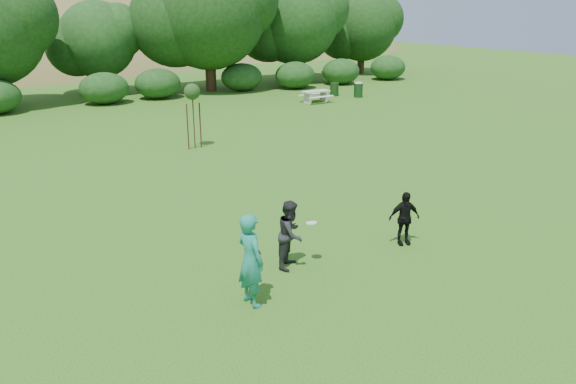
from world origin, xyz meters
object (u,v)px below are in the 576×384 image
object	(u,v)px
player_black	(404,218)
player_teal	(251,260)
player_grey	(291,234)
trash_can_lidded	(358,89)
trash_can_near	(334,89)
sapling	(192,94)
picnic_table	(316,94)

from	to	relation	value
player_black	player_teal	bearing A→B (deg)	-153.94
player_grey	player_black	world-z (taller)	player_grey
player_grey	trash_can_lidded	world-z (taller)	player_grey
player_grey	trash_can_near	distance (m)	26.62
player_teal	player_grey	bearing A→B (deg)	-62.96
sapling	trash_can_near	bearing A→B (deg)	29.86
player_teal	picnic_table	distance (m)	25.63
trash_can_near	player_grey	bearing A→B (deg)	-130.54
player_black	trash_can_near	world-z (taller)	player_black
picnic_table	trash_can_lidded	world-z (taller)	trash_can_lidded
trash_can_lidded	sapling	bearing A→B (deg)	-155.97
player_black	trash_can_lidded	bearing A→B (deg)	72.77
player_teal	picnic_table	xyz separation A→B (m)	(16.32, 19.75, -0.51)
player_grey	sapling	bearing A→B (deg)	38.63
player_teal	picnic_table	bearing A→B (deg)	-43.69
picnic_table	trash_can_lidded	bearing A→B (deg)	1.83
player_grey	trash_can_near	size ratio (longest dim) A/B	1.87
player_teal	trash_can_near	size ratio (longest dim) A/B	2.28
player_grey	player_black	xyz separation A→B (m)	(3.23, -0.57, -0.11)
player_teal	trash_can_lidded	distance (m)	28.19
player_teal	sapling	distance (m)	13.98
sapling	picnic_table	xyz separation A→B (m)	(11.58, 6.68, -1.90)
player_grey	picnic_table	world-z (taller)	player_grey
sapling	picnic_table	world-z (taller)	sapling
player_black	trash_can_lidded	world-z (taller)	player_black
picnic_table	sapling	bearing A→B (deg)	-150.01
trash_can_near	sapling	world-z (taller)	sapling
trash_can_near	picnic_table	xyz separation A→B (m)	(-2.70, -1.51, 0.07)
player_black	trash_can_near	bearing A→B (deg)	76.48
player_black	trash_can_near	distance (m)	25.11
trash_can_near	picnic_table	distance (m)	3.10
player_black	trash_can_near	size ratio (longest dim) A/B	1.62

